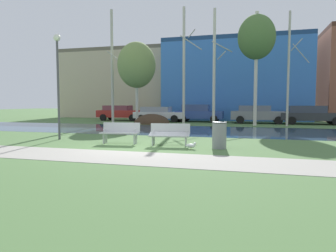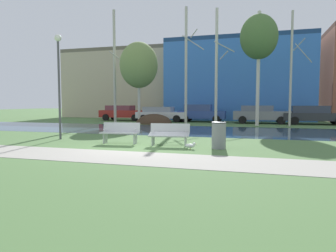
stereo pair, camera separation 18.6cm
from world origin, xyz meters
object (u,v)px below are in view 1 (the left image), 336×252
bench_right (170,134)px  trash_bin (219,135)px  parked_van_nearest_red (120,112)px  parked_sedan_second_white (159,114)px  parked_hatch_third_blue (199,113)px  streetlamp (58,69)px  parked_wagon_fourth_grey (258,114)px  seagull (191,146)px  bench_left (120,132)px  parked_suv_fifth_dark (310,114)px

bench_right → trash_bin: 2.02m
parked_van_nearest_red → parked_sedan_second_white: (4.12, -0.66, -0.05)m
bench_right → parked_hatch_third_blue: (-1.53, 15.47, 0.34)m
streetlamp → bench_right: bearing=-6.0°
bench_right → parked_wagon_fourth_grey: bearing=76.5°
trash_bin → seagull: (-0.98, -0.44, -0.38)m
parked_van_nearest_red → parked_hatch_third_blue: parked_hatch_third_blue is taller
trash_bin → parked_van_nearest_red: bearing=125.2°
parked_hatch_third_blue → bench_right: bearing=-84.4°
seagull → parked_wagon_fourth_grey: 15.74m
parked_sedan_second_white → parked_hatch_third_blue: parked_hatch_third_blue is taller
bench_left → streetlamp: 4.39m
streetlamp → parked_sedan_second_white: size_ratio=1.03×
bench_right → streetlamp: (-5.48, 0.57, 2.80)m
parked_sedan_second_white → parked_van_nearest_red: bearing=170.9°
bench_right → parked_hatch_third_blue: bearing=95.6°
bench_left → parked_van_nearest_red: (-7.04, 15.54, 0.30)m
seagull → parked_suv_fifth_dark: bearing=67.1°
parked_hatch_third_blue → parked_suv_fifth_dark: size_ratio=0.87×
parked_sedan_second_white → parked_hatch_third_blue: bearing=9.5°
parked_sedan_second_white → parked_suv_fifth_dark: bearing=-0.6°
parked_hatch_third_blue → bench_left: bearing=-92.3°
seagull → parked_sedan_second_white: 16.76m
streetlamp → parked_van_nearest_red: streetlamp is taller
trash_bin → parked_wagon_fourth_grey: size_ratio=0.22×
parked_suv_fifth_dark → parked_sedan_second_white: bearing=179.4°
bench_left → parked_sedan_second_white: parked_sedan_second_white is taller
trash_bin → parked_hatch_third_blue: size_ratio=0.24×
trash_bin → streetlamp: streetlamp is taller
parked_wagon_fourth_grey → streetlamp: bearing=-122.4°
bench_left → seagull: bench_left is taller
streetlamp → parked_hatch_third_blue: 15.61m
parked_sedan_second_white → parked_suv_fifth_dark: size_ratio=0.97×
parked_wagon_fourth_grey → bench_left: bearing=-111.1°
parked_suv_fifth_dark → parked_wagon_fourth_grey: bearing=179.3°
parked_van_nearest_red → bench_left: bearing=-65.6°
parked_hatch_third_blue → parked_sedan_second_white: bearing=-170.5°
bench_right → parked_van_nearest_red: 18.05m
bench_right → parked_hatch_third_blue: 15.55m
bench_left → seagull: bearing=-13.0°
bench_right → parked_sedan_second_white: parked_sedan_second_white is taller
parked_hatch_third_blue → parked_suv_fifth_dark: (9.09, -0.73, -0.03)m
seagull → parked_suv_fifth_dark: size_ratio=0.09×
seagull → bench_left: bearing=167.0°
seagull → parked_suv_fifth_dark: (6.54, 15.47, 0.65)m
bench_right → parked_sedan_second_white: bearing=108.8°
parked_sedan_second_white → parked_wagon_fourth_grey: (8.62, -0.09, 0.06)m
parked_wagon_fourth_grey → parked_van_nearest_red: bearing=176.6°
bench_right → parked_hatch_third_blue: size_ratio=0.40×
parked_van_nearest_red → parked_hatch_third_blue: 7.65m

